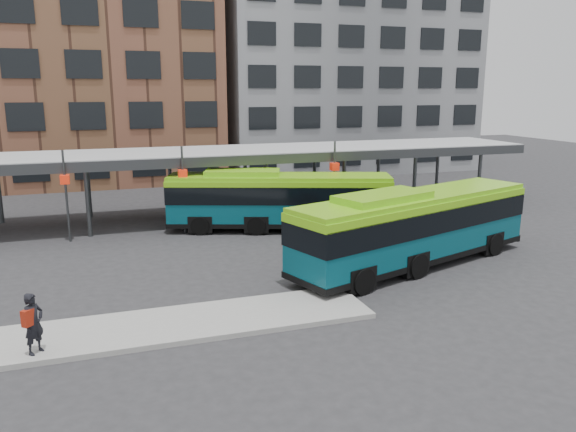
% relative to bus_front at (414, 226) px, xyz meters
% --- Properties ---
extents(ground, '(120.00, 120.00, 0.00)m').
position_rel_bus_front_xyz_m(ground, '(-5.90, -0.40, -1.85)').
color(ground, '#28282B').
rests_on(ground, ground).
extents(boarding_island, '(14.00, 3.00, 0.18)m').
position_rel_bus_front_xyz_m(boarding_island, '(-11.40, -3.40, -1.76)').
color(boarding_island, gray).
rests_on(boarding_island, ground).
extents(canopy, '(40.00, 6.53, 4.80)m').
position_rel_bus_front_xyz_m(canopy, '(-5.96, 12.47, 2.05)').
color(canopy, '#999B9E').
rests_on(canopy, ground).
extents(building_brick, '(26.00, 14.00, 22.00)m').
position_rel_bus_front_xyz_m(building_brick, '(-15.90, 31.60, 9.15)').
color(building_brick, brown).
rests_on(building_brick, ground).
extents(building_grey, '(24.00, 14.00, 20.00)m').
position_rel_bus_front_xyz_m(building_grey, '(10.10, 31.60, 8.15)').
color(building_grey, slate).
rests_on(building_grey, ground).
extents(bus_front, '(13.11, 6.68, 3.56)m').
position_rel_bus_front_xyz_m(bus_front, '(0.00, 0.00, 0.00)').
color(bus_front, '#074654').
rests_on(bus_front, ground).
extents(bus_rear, '(12.56, 6.57, 3.42)m').
position_rel_bus_front_xyz_m(bus_rear, '(-3.75, 8.24, -0.07)').
color(bus_rear, '#074654').
rests_on(bus_rear, ground).
extents(pedestrian, '(0.79, 0.80, 1.86)m').
position_rel_bus_front_xyz_m(pedestrian, '(-15.35, -4.33, -0.73)').
color(pedestrian, black).
rests_on(pedestrian, boarding_island).
extents(bike_rack, '(5.41, 1.51, 1.00)m').
position_rel_bus_front_xyz_m(bike_rack, '(6.75, 11.57, -1.38)').
color(bike_rack, slate).
rests_on(bike_rack, ground).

